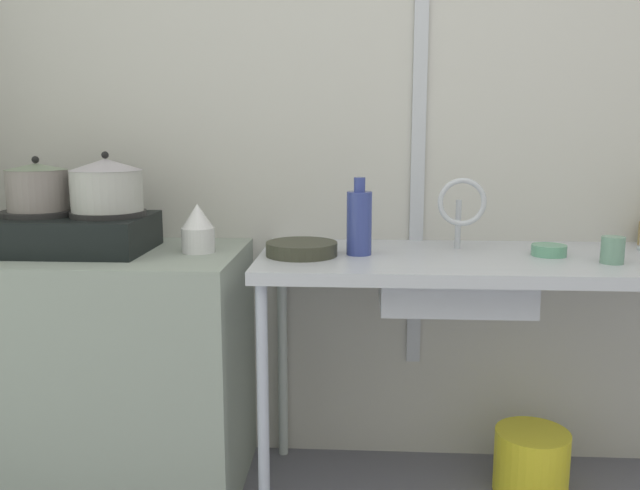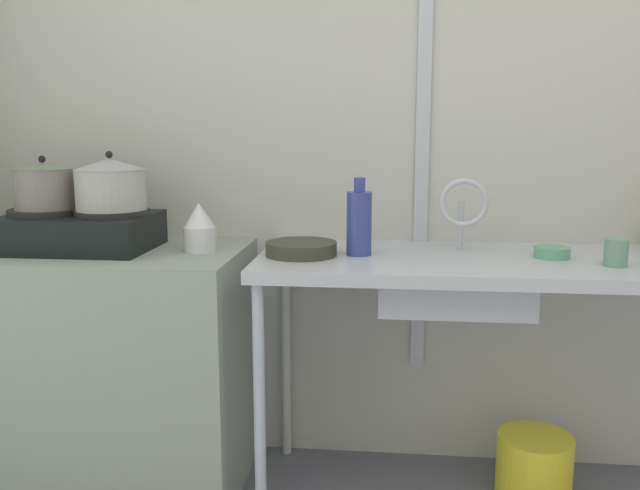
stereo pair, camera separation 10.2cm
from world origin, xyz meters
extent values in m
cube|color=#B3B2AA|center=(0.00, 1.72, 1.26)|extent=(4.57, 0.10, 2.52)
cube|color=#ABB1BA|center=(-0.17, 1.66, 1.39)|extent=(0.05, 0.01, 2.02)
cube|color=gray|center=(-1.32, 1.37, 0.42)|extent=(1.07, 0.60, 0.85)
cube|color=#ABB1BA|center=(0.13, 1.37, 0.83)|extent=(1.67, 0.60, 0.04)
cylinder|color=#A6AEC0|center=(-0.67, 1.11, 0.40)|extent=(0.04, 0.04, 0.81)
cylinder|color=#ABB6B4|center=(-0.67, 1.63, 0.40)|extent=(0.04, 0.04, 0.81)
cube|color=black|center=(-1.34, 1.37, 0.91)|extent=(0.49, 0.36, 0.12)
cylinder|color=black|center=(-1.45, 1.37, 0.98)|extent=(0.25, 0.25, 0.02)
cylinder|color=black|center=(-1.22, 1.37, 0.98)|extent=(0.25, 0.25, 0.02)
cylinder|color=slate|center=(-1.45, 1.37, 1.05)|extent=(0.20, 0.20, 0.14)
cone|color=slate|center=(-1.45, 1.37, 1.13)|extent=(0.20, 0.20, 0.02)
sphere|color=black|center=(-1.45, 1.37, 1.15)|extent=(0.02, 0.02, 0.02)
cylinder|color=#A0A19A|center=(-1.22, 1.37, 1.05)|extent=(0.23, 0.23, 0.14)
cone|color=#9E99A2|center=(-1.22, 1.37, 1.14)|extent=(0.24, 0.24, 0.04)
sphere|color=black|center=(-1.22, 1.37, 1.17)|extent=(0.02, 0.02, 0.02)
cylinder|color=silver|center=(-0.92, 1.38, 0.89)|extent=(0.11, 0.11, 0.08)
cone|color=silver|center=(-0.92, 1.38, 0.97)|extent=(0.11, 0.11, 0.08)
cube|color=#ABB1BA|center=(-0.08, 1.32, 0.77)|extent=(0.47, 0.30, 0.16)
cylinder|color=#ABB1BA|center=(-0.04, 1.50, 0.93)|extent=(0.02, 0.02, 0.17)
torus|color=#ABB1BA|center=(-0.04, 1.43, 1.02)|extent=(0.16, 0.02, 0.16)
cylinder|color=#313326|center=(-0.57, 1.34, 0.87)|extent=(0.23, 0.23, 0.04)
cylinder|color=slate|center=(0.40, 1.27, 0.89)|extent=(0.07, 0.07, 0.08)
cylinder|color=#599776|center=(0.24, 1.39, 0.86)|extent=(0.11, 0.11, 0.04)
cylinder|color=navy|center=(-0.38, 1.37, 0.95)|extent=(0.08, 0.08, 0.21)
cylinder|color=navy|center=(-0.38, 1.37, 1.08)|extent=(0.04, 0.04, 0.05)
cylinder|color=yellow|center=(0.22, 1.40, 0.11)|extent=(0.26, 0.26, 0.22)
camera|label=1|loc=(-0.38, -0.79, 1.26)|focal=37.41mm
camera|label=2|loc=(-0.28, -0.78, 1.26)|focal=37.41mm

